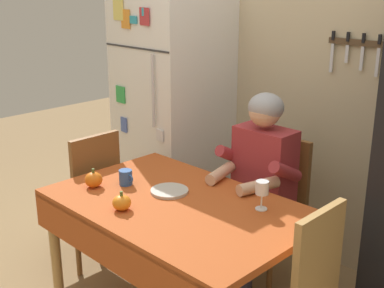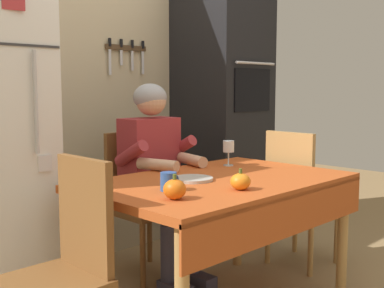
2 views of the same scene
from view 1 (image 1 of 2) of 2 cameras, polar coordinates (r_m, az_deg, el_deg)
back_wall_assembly at (r=3.49m, az=14.13°, el=8.01°), size 3.70×0.13×2.60m
refrigerator at (r=3.89m, az=-2.10°, el=3.51°), size 0.68×0.71×1.80m
dining_table at (r=2.75m, az=-1.90°, el=-8.25°), size 1.40×0.90×0.74m
chair_behind_person at (r=3.31m, az=9.13°, el=-6.50°), size 0.40×0.40×0.93m
seated_person at (r=3.08m, az=7.26°, el=-3.75°), size 0.47×0.55×1.25m
chair_left_side at (r=3.49m, az=-11.44°, el=-5.32°), size 0.40×0.40×0.93m
coffee_mug at (r=2.96m, az=-7.40°, el=-3.72°), size 0.10×0.08×0.09m
wine_glass at (r=2.63m, az=7.82°, el=-5.03°), size 0.07×0.07×0.16m
pumpkin_large at (r=2.65m, az=-7.85°, el=-6.50°), size 0.10×0.10×0.10m
pumpkin_medium at (r=2.96m, az=-10.93°, el=-3.93°), size 0.10×0.10×0.11m
serving_tray at (r=2.85m, az=-2.53°, el=-5.25°), size 0.21×0.21×0.02m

